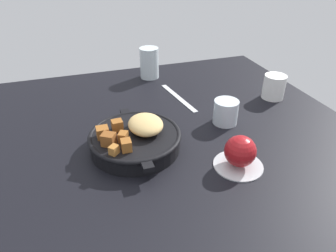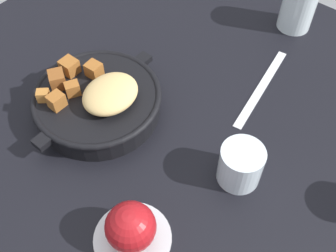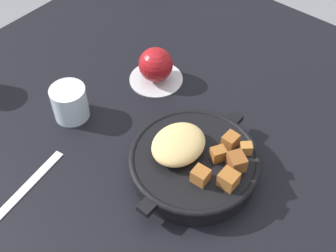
% 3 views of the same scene
% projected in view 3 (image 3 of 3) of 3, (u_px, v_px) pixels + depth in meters
% --- Properties ---
extents(ground_plane, '(1.12, 1.02, 0.02)m').
position_uv_depth(ground_plane, '(152.00, 141.00, 0.84)').
color(ground_plane, black).
extents(cast_iron_skillet, '(0.27, 0.23, 0.08)m').
position_uv_depth(cast_iron_skillet, '(193.00, 161.00, 0.75)').
color(cast_iron_skillet, black).
rests_on(cast_iron_skillet, ground_plane).
extents(saucer_plate, '(0.12, 0.12, 0.01)m').
position_uv_depth(saucer_plate, '(156.00, 79.00, 0.93)').
color(saucer_plate, '#B7BABF').
rests_on(saucer_plate, ground_plane).
extents(red_apple, '(0.07, 0.07, 0.07)m').
position_uv_depth(red_apple, '(156.00, 65.00, 0.90)').
color(red_apple, maroon).
rests_on(red_apple, saucer_plate).
extents(butter_knife, '(0.22, 0.05, 0.00)m').
position_uv_depth(butter_knife, '(17.00, 197.00, 0.74)').
color(butter_knife, silver).
rests_on(butter_knife, ground_plane).
extents(water_glass_short, '(0.07, 0.07, 0.07)m').
position_uv_depth(water_glass_short, '(70.00, 103.00, 0.84)').
color(water_glass_short, silver).
rests_on(water_glass_short, ground_plane).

